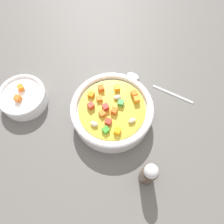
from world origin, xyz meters
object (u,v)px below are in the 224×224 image
object	(u,v)px
soup_bowl_main	(112,111)
side_bowl_small	(23,97)
pepper_shaker	(149,174)
spoon	(150,84)

from	to	relation	value
soup_bowl_main	side_bowl_small	distance (cm)	24.06
side_bowl_small	pepper_shaker	distance (cm)	37.55
spoon	pepper_shaker	bearing A→B (deg)	111.57
side_bowl_small	soup_bowl_main	bearing A→B (deg)	14.88
pepper_shaker	spoon	bearing A→B (deg)	109.72
soup_bowl_main	spoon	xyz separation A→B (cm)	(5.26, 13.61, -2.70)
soup_bowl_main	pepper_shaker	bearing A→B (deg)	-37.37
spoon	pepper_shaker	world-z (taller)	pepper_shaker
spoon	side_bowl_small	bearing A→B (deg)	36.63
side_bowl_small	pepper_shaker	xyz separation A→B (cm)	(37.19, -4.48, 2.63)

